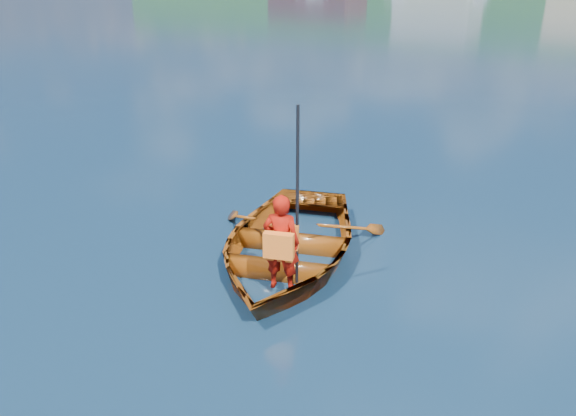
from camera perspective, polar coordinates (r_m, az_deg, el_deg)
name	(u,v)px	position (r m, az deg, el deg)	size (l,w,h in m)	color
ground	(295,285)	(6.84, 0.73, -7.88)	(600.00, 600.00, 0.00)	#101F48
rowboat	(287,244)	(7.36, -0.12, -3.65)	(3.44, 4.07, 0.72)	brown
child_paddler	(281,242)	(6.33, -0.67, -3.48)	(0.49, 0.43, 2.12)	#A51107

